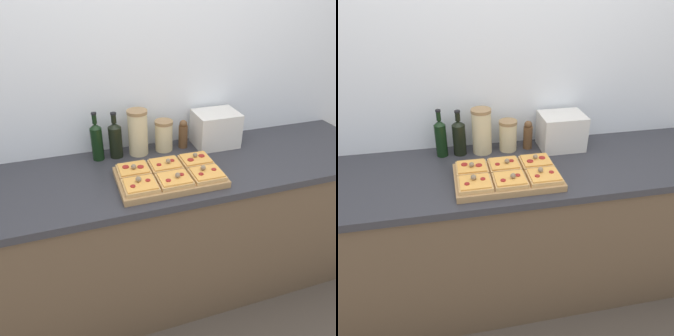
% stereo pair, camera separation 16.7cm
% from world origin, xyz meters
% --- Properties ---
extents(ground_plane, '(12.00, 12.00, 0.00)m').
position_xyz_m(ground_plane, '(0.00, 0.00, 0.00)').
color(ground_plane, '#4C4238').
extents(wall_back, '(6.00, 0.06, 2.50)m').
position_xyz_m(wall_back, '(0.00, 0.67, 1.25)').
color(wall_back, silver).
rests_on(wall_back, ground_plane).
extents(kitchen_counter, '(2.63, 0.67, 0.91)m').
position_xyz_m(kitchen_counter, '(0.00, 0.32, 0.46)').
color(kitchen_counter, brown).
rests_on(kitchen_counter, ground_plane).
extents(cutting_board, '(0.53, 0.32, 0.03)m').
position_xyz_m(cutting_board, '(0.00, 0.20, 0.93)').
color(cutting_board, '#A37A4C').
rests_on(cutting_board, kitchen_counter).
extents(pizza_slice_back_left, '(0.16, 0.14, 0.05)m').
position_xyz_m(pizza_slice_back_left, '(-0.17, 0.28, 0.96)').
color(pizza_slice_back_left, tan).
rests_on(pizza_slice_back_left, cutting_board).
extents(pizza_slice_back_center, '(0.16, 0.14, 0.05)m').
position_xyz_m(pizza_slice_back_center, '(0.00, 0.28, 0.96)').
color(pizza_slice_back_center, tan).
rests_on(pizza_slice_back_center, cutting_board).
extents(pizza_slice_back_right, '(0.16, 0.14, 0.05)m').
position_xyz_m(pizza_slice_back_right, '(0.17, 0.28, 0.96)').
color(pizza_slice_back_right, tan).
rests_on(pizza_slice_back_right, cutting_board).
extents(pizza_slice_front_left, '(0.16, 0.14, 0.06)m').
position_xyz_m(pizza_slice_front_left, '(-0.17, 0.13, 0.96)').
color(pizza_slice_front_left, tan).
rests_on(pizza_slice_front_left, cutting_board).
extents(pizza_slice_front_center, '(0.16, 0.14, 0.05)m').
position_xyz_m(pizza_slice_front_center, '(0.00, 0.13, 0.96)').
color(pizza_slice_front_center, tan).
rests_on(pizza_slice_front_center, cutting_board).
extents(pizza_slice_front_right, '(0.16, 0.14, 0.05)m').
position_xyz_m(pizza_slice_front_right, '(0.17, 0.13, 0.96)').
color(pizza_slice_front_right, tan).
rests_on(pizza_slice_front_right, cutting_board).
extents(olive_oil_bottle, '(0.07, 0.07, 0.28)m').
position_xyz_m(olive_oil_bottle, '(-0.32, 0.54, 1.03)').
color(olive_oil_bottle, black).
rests_on(olive_oil_bottle, kitchen_counter).
extents(wine_bottle, '(0.08, 0.08, 0.27)m').
position_xyz_m(wine_bottle, '(-0.21, 0.54, 1.02)').
color(wine_bottle, black).
rests_on(wine_bottle, kitchen_counter).
extents(grain_jar_tall, '(0.12, 0.12, 0.27)m').
position_xyz_m(grain_jar_tall, '(-0.08, 0.54, 1.05)').
color(grain_jar_tall, beige).
rests_on(grain_jar_tall, kitchen_counter).
extents(grain_jar_short, '(0.11, 0.11, 0.18)m').
position_xyz_m(grain_jar_short, '(0.07, 0.54, 1.01)').
color(grain_jar_short, beige).
rests_on(grain_jar_short, kitchen_counter).
extents(pepper_mill, '(0.05, 0.05, 0.17)m').
position_xyz_m(pepper_mill, '(0.19, 0.54, 1.00)').
color(pepper_mill, brown).
rests_on(pepper_mill, kitchen_counter).
extents(toaster_oven, '(0.28, 0.21, 0.21)m').
position_xyz_m(toaster_oven, '(0.39, 0.52, 1.02)').
color(toaster_oven, beige).
rests_on(toaster_oven, kitchen_counter).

